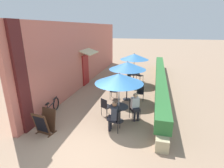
{
  "coord_description": "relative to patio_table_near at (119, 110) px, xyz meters",
  "views": [
    {
      "loc": [
        2.31,
        -4.54,
        3.93
      ],
      "look_at": [
        0.15,
        4.16,
        1.0
      ],
      "focal_mm": 28.0,
      "sensor_mm": 36.0,
      "label": 1
    }
  ],
  "objects": [
    {
      "name": "cafe_chair_far_left",
      "position": [
        0.27,
        6.25,
        -0.01
      ],
      "size": [
        0.55,
        0.55,
        0.87
      ],
      "rotation": [
        0.0,
        0.0,
        4.15
      ],
      "color": "black",
      "rests_on": "ground_plane"
    },
    {
      "name": "patio_umbrella_near",
      "position": [
        -0.0,
        -0.0,
        1.44
      ],
      "size": [
        2.0,
        2.0,
        2.21
      ],
      "color": "#B7B7BC",
      "rests_on": "ground_plane"
    },
    {
      "name": "patio_table_near",
      "position": [
        0.0,
        0.0,
        0.0
      ],
      "size": [
        0.81,
        0.81,
        0.71
      ],
      "color": "#28282D",
      "rests_on": "ground_plane"
    },
    {
      "name": "ground_plane",
      "position": [
        -0.96,
        -2.11,
        -0.52
      ],
      "size": [
        120.0,
        120.0,
        0.0
      ],
      "primitive_type": "plane",
      "color": "#9E7F66"
    },
    {
      "name": "cafe_chair_mid_right",
      "position": [
        0.69,
        2.6,
        -0.01
      ],
      "size": [
        0.41,
        0.41,
        0.87
      ],
      "rotation": [
        0.0,
        0.0,
        9.46
      ],
      "color": "black",
      "rests_on": "ground_plane"
    },
    {
      "name": "cafe_chair_mid_left",
      "position": [
        -0.8,
        2.39,
        -0.01
      ],
      "size": [
        0.41,
        0.41,
        0.87
      ],
      "rotation": [
        0.0,
        0.0,
        6.32
      ],
      "color": "black",
      "rests_on": "ground_plane"
    },
    {
      "name": "menu_board",
      "position": [
        -2.57,
        -1.54,
        -0.07
      ],
      "size": [
        0.72,
        0.72,
        0.93
      ],
      "rotation": [
        0.0,
        0.0,
        -0.14
      ],
      "color": "#422819",
      "rests_on": "ground_plane"
    },
    {
      "name": "bicycle_leaning",
      "position": [
        -3.16,
        -0.21,
        -0.19
      ],
      "size": [
        0.3,
        1.74,
        0.73
      ],
      "rotation": [
        0.0,
        0.0,
        0.14
      ],
      "color": "black",
      "rests_on": "ground_plane"
    },
    {
      "name": "coffee_cup_mid",
      "position": [
        -0.22,
        2.47,
        0.23
      ],
      "size": [
        0.07,
        0.07,
        0.09
      ],
      "color": "#232328",
      "rests_on": "patio_table_mid"
    },
    {
      "name": "seated_patron_near_back",
      "position": [
        0.67,
        0.33,
        0.16
      ],
      "size": [
        0.47,
        0.5,
        1.25
      ],
      "rotation": [
        0.0,
        0.0,
        9.93
      ],
      "color": "#23232D",
      "rests_on": "ground_plane"
    },
    {
      "name": "cafe_facade_wall",
      "position": [
        -3.5,
        5.17,
        1.57
      ],
      "size": [
        0.98,
        14.82,
        4.2
      ],
      "color": "#C66B5B",
      "rests_on": "ground_plane"
    },
    {
      "name": "patio_umbrella_mid",
      "position": [
        -0.06,
        2.49,
        1.44
      ],
      "size": [
        2.0,
        2.0,
        2.21
      ],
      "color": "#B7B7BC",
      "rests_on": "ground_plane"
    },
    {
      "name": "planter_hedge",
      "position": [
        1.79,
        5.2,
        0.01
      ],
      "size": [
        0.6,
        13.82,
        1.01
      ],
      "color": "tan",
      "rests_on": "ground_plane"
    },
    {
      "name": "seated_patron_near_right",
      "position": [
        -0.05,
        -0.75,
        0.16
      ],
      "size": [
        0.41,
        0.34,
        1.25
      ],
      "rotation": [
        0.0,
        0.0,
        7.83
      ],
      "color": "#23232D",
      "rests_on": "ground_plane"
    },
    {
      "name": "patio_umbrella_far",
      "position": [
        -0.07,
        5.58,
        1.44
      ],
      "size": [
        2.0,
        2.0,
        2.21
      ],
      "color": "#B7B7BC",
      "rests_on": "ground_plane"
    },
    {
      "name": "patio_table_far",
      "position": [
        -0.07,
        5.58,
        0.0
      ],
      "size": [
        0.81,
        0.81,
        0.71
      ],
      "color": "#28282D",
      "rests_on": "ground_plane"
    },
    {
      "name": "coffee_cup_far",
      "position": [
        0.1,
        5.63,
        0.23
      ],
      "size": [
        0.07,
        0.07,
        0.09
      ],
      "color": "#B73D3D",
      "rests_on": "patio_table_far"
    },
    {
      "name": "cafe_chair_near_left",
      "position": [
        -0.68,
        0.32,
        -0.01
      ],
      "size": [
        0.55,
        0.55,
        0.87
      ],
      "rotation": [
        0.0,
        0.0,
        5.74
      ],
      "color": "black",
      "rests_on": "ground_plane"
    },
    {
      "name": "cafe_chair_near_right",
      "position": [
        0.06,
        -0.75,
        -0.01
      ],
      "size": [
        0.41,
        0.41,
        0.87
      ],
      "rotation": [
        0.0,
        0.0,
        7.83
      ],
      "color": "black",
      "rests_on": "ground_plane"
    },
    {
      "name": "patio_table_mid",
      "position": [
        -0.06,
        2.49,
        0.0
      ],
      "size": [
        0.81,
        0.81,
        0.71
      ],
      "color": "#28282D",
      "rests_on": "ground_plane"
    },
    {
      "name": "cafe_chair_near_back",
      "position": [
        0.62,
        0.43,
        -0.01
      ],
      "size": [
        0.54,
        0.54,
        0.87
      ],
      "rotation": [
        0.0,
        0.0,
        9.93
      ],
      "color": "black",
      "rests_on": "ground_plane"
    },
    {
      "name": "cafe_chair_far_right",
      "position": [
        -0.4,
        4.9,
        -0.01
      ],
      "size": [
        0.55,
        0.55,
        0.87
      ],
      "rotation": [
        0.0,
        0.0,
        7.29
      ],
      "color": "black",
      "rests_on": "ground_plane"
    }
  ]
}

